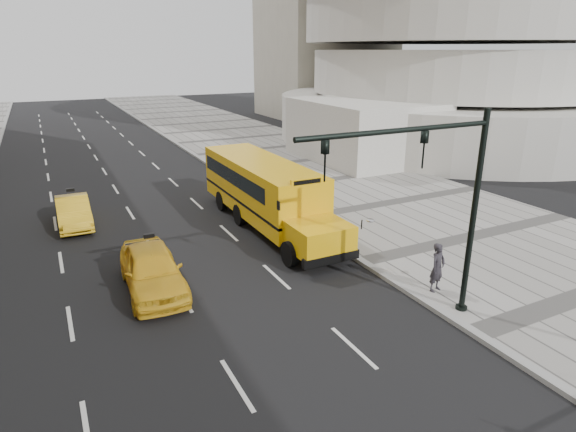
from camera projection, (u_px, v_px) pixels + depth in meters
name	position (u px, v px, depth m)	size (l,w,h in m)	color
ground	(174.00, 242.00, 20.84)	(140.00, 140.00, 0.00)	black
sidewalk_museum	(394.00, 203.00, 25.97)	(12.00, 140.00, 0.15)	gray
curb_museum	(296.00, 220.00, 23.40)	(0.30, 140.00, 0.15)	gray
school_bus	(264.00, 188.00, 22.62)	(2.96, 11.56, 3.19)	#F2B10C
taxi_near	(152.00, 269.00, 16.46)	(1.86, 4.63, 1.58)	yellow
taxi_far	(74.00, 212.00, 22.66)	(1.44, 4.12, 1.36)	yellow
pedestrian	(437.00, 267.00, 16.12)	(0.62, 0.41, 1.71)	#29262D
traffic_signal	(440.00, 195.00, 13.32)	(6.18, 0.36, 6.40)	black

